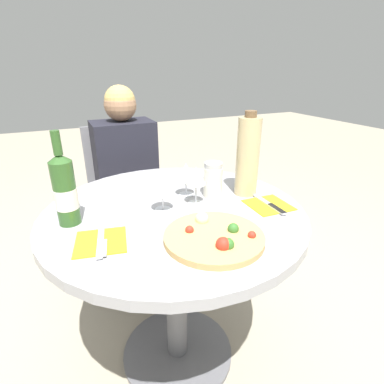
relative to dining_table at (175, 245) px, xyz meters
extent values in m
plane|color=#9E937F|center=(0.00, 0.00, -0.59)|extent=(12.00, 12.00, 0.00)
cylinder|color=slate|center=(0.00, 0.00, -0.58)|extent=(0.50, 0.50, 0.02)
cylinder|color=slate|center=(0.00, 0.00, -0.22)|extent=(0.09, 0.09, 0.69)
cylinder|color=#9E9EA3|center=(0.00, 0.00, 0.14)|extent=(0.96, 0.96, 0.04)
cylinder|color=slate|center=(-0.02, 0.73, -0.59)|extent=(0.37, 0.37, 0.01)
cylinder|color=slate|center=(-0.02, 0.73, -0.39)|extent=(0.06, 0.06, 0.41)
cube|color=slate|center=(-0.02, 0.73, -0.16)|extent=(0.41, 0.41, 0.03)
cube|color=slate|center=(-0.02, 0.92, 0.09)|extent=(0.41, 0.02, 0.47)
cube|color=black|center=(-0.02, 0.55, -0.37)|extent=(0.28, 0.35, 0.44)
cube|color=black|center=(-0.02, 0.73, 0.11)|extent=(0.33, 0.23, 0.52)
sphere|color=#997051|center=(-0.02, 0.73, 0.46)|extent=(0.17, 0.17, 0.17)
sphere|color=tan|center=(-0.02, 0.73, 0.48)|extent=(0.16, 0.16, 0.16)
cylinder|color=tan|center=(0.03, -0.25, 0.17)|extent=(0.31, 0.31, 0.02)
sphere|color=#B22D1E|center=(0.13, -0.31, 0.19)|extent=(0.03, 0.03, 0.03)
sphere|color=#B22D1E|center=(-0.03, -0.21, 0.19)|extent=(0.03, 0.03, 0.03)
sphere|color=#B22D1E|center=(0.02, -0.33, 0.19)|extent=(0.04, 0.04, 0.04)
sphere|color=#336B28|center=(0.09, -0.26, 0.19)|extent=(0.04, 0.04, 0.04)
sphere|color=beige|center=(0.03, -0.16, 0.19)|extent=(0.04, 0.04, 0.04)
sphere|color=#336B28|center=(0.03, -0.33, 0.19)|extent=(0.04, 0.04, 0.04)
cylinder|color=#2D5623|center=(-0.36, 0.04, 0.27)|extent=(0.07, 0.07, 0.22)
cone|color=#2D5623|center=(-0.36, 0.04, 0.39)|extent=(0.07, 0.07, 0.03)
cylinder|color=#2D5623|center=(-0.36, 0.04, 0.44)|extent=(0.03, 0.03, 0.07)
cylinder|color=silver|center=(-0.36, 0.04, 0.25)|extent=(0.07, 0.07, 0.07)
cylinder|color=tan|center=(0.32, 0.01, 0.32)|extent=(0.09, 0.09, 0.31)
cylinder|color=brown|center=(0.32, 0.01, 0.48)|extent=(0.05, 0.05, 0.02)
cylinder|color=silver|center=(0.19, 0.05, 0.22)|extent=(0.08, 0.08, 0.12)
cylinder|color=#B2B2B7|center=(0.19, 0.05, 0.29)|extent=(0.07, 0.07, 0.02)
cylinder|color=silver|center=(0.09, 0.01, 0.16)|extent=(0.06, 0.06, 0.00)
cylinder|color=silver|center=(0.09, 0.01, 0.20)|extent=(0.01, 0.01, 0.08)
cone|color=beige|center=(0.09, 0.01, 0.28)|extent=(0.08, 0.08, 0.07)
cylinder|color=silver|center=(-0.04, 0.01, 0.16)|extent=(0.06, 0.06, 0.00)
cylinder|color=silver|center=(-0.04, 0.01, 0.20)|extent=(0.01, 0.01, 0.06)
cone|color=silver|center=(-0.04, 0.01, 0.26)|extent=(0.08, 0.08, 0.06)
cylinder|color=silver|center=(0.09, 0.10, 0.16)|extent=(0.06, 0.06, 0.00)
cylinder|color=silver|center=(0.09, 0.10, 0.20)|extent=(0.01, 0.01, 0.06)
cone|color=silver|center=(0.09, 0.10, 0.26)|extent=(0.08, 0.08, 0.07)
cube|color=yellow|center=(-0.29, -0.12, 0.16)|extent=(0.18, 0.18, 0.00)
cube|color=silver|center=(-0.29, -0.12, 0.17)|extent=(0.05, 0.19, 0.00)
cube|color=silver|center=(-0.29, -0.17, 0.17)|extent=(0.04, 0.09, 0.00)
cube|color=yellow|center=(0.34, -0.13, 0.16)|extent=(0.16, 0.16, 0.00)
cube|color=silver|center=(0.34, -0.13, 0.17)|extent=(0.03, 0.19, 0.00)
cube|color=black|center=(0.34, -0.17, 0.17)|extent=(0.02, 0.09, 0.00)
camera|label=1|loc=(-0.36, -0.94, 0.65)|focal=28.00mm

